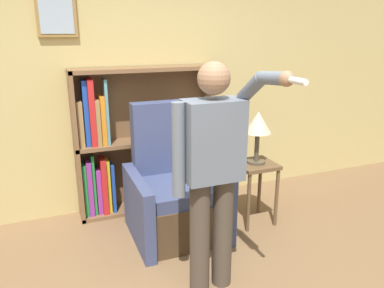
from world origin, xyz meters
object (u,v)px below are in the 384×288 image
Objects in this scene: person_standing at (213,167)px; armchair at (174,195)px; bookcase at (129,144)px; side_table at (255,176)px; table_lamp at (258,125)px.

armchair is at bearing 89.01° from person_standing.
bookcase is 0.77m from armchair.
side_table is at bearing 43.19° from person_standing.
person_standing reaches higher than side_table.
person_standing is at bearing -79.75° from bookcase.
bookcase reaches higher than side_table.
person_standing is 1.24m from side_table.
armchair is 2.40× the size of table_lamp.
bookcase is 1.56m from person_standing.
armchair reaches higher than table_lamp.
person_standing is (-0.02, -0.90, 0.60)m from armchair.
table_lamp is at bearing -8.14° from armchair.
table_lamp is at bearing 0.00° from side_table.
table_lamp is at bearing 43.19° from person_standing.
person_standing is (0.27, -1.51, 0.23)m from bookcase.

